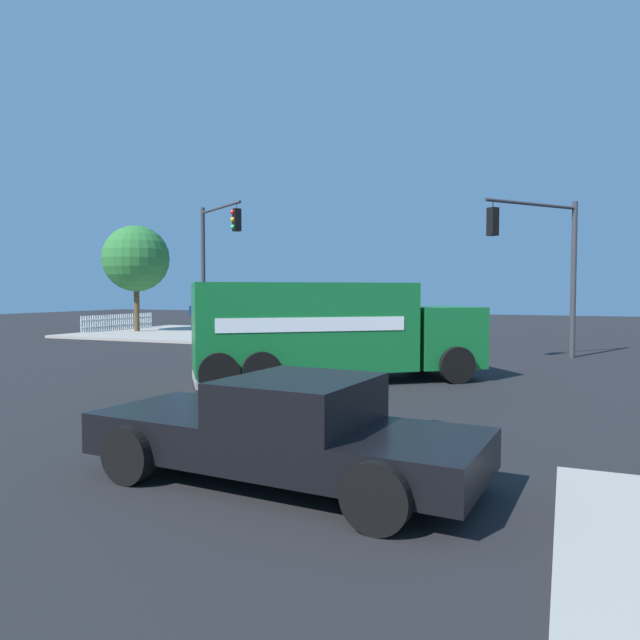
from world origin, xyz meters
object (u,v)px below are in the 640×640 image
pedestrian_near_corner (193,314)px  shade_tree_near (136,259)px  sedan_navy (305,332)px  delivery_truck (329,330)px  traffic_light_primary (213,252)px  traffic_light_secondary (546,253)px  pickup_black (286,426)px

pedestrian_near_corner → shade_tree_near: (2.52, -2.23, 3.31)m
sedan_navy → delivery_truck: bearing=27.6°
traffic_light_primary → sedan_navy: 5.60m
pedestrian_near_corner → traffic_light_secondary: bearing=69.9°
traffic_light_secondary → pickup_black: bearing=-9.4°
traffic_light_primary → pickup_black: bearing=35.6°
pickup_black → sedan_navy: bearing=-156.6°
pickup_black → sedan_navy: 19.59m
pickup_black → sedan_navy: size_ratio=1.24×
delivery_truck → pickup_black: size_ratio=1.47×
shade_tree_near → traffic_light_secondary: bearing=77.7°
traffic_light_primary → traffic_light_secondary: size_ratio=1.09×
sedan_navy → shade_tree_near: bearing=-104.0°
traffic_light_secondary → shade_tree_near: 23.28m
delivery_truck → traffic_light_secondary: bearing=145.8°
sedan_navy → pedestrian_near_corner: bearing=-119.1°
pickup_black → pedestrian_near_corner: 29.56m
delivery_truck → traffic_light_secondary: traffic_light_secondary is taller
traffic_light_primary → shade_tree_near: traffic_light_primary is taller
shade_tree_near → delivery_truck: bearing=53.6°
traffic_light_secondary → shade_tree_near: (-4.97, -22.73, 0.55)m
traffic_light_primary → shade_tree_near: 9.58m
shade_tree_near → pedestrian_near_corner: bearing=138.5°
traffic_light_secondary → traffic_light_primary: bearing=-91.2°
sedan_navy → pedestrian_near_corner: pedestrian_near_corner is taller
delivery_truck → sedan_navy: bearing=-152.4°
traffic_light_secondary → sedan_navy: (-1.90, -10.45, -3.23)m
pickup_black → shade_tree_near: shade_tree_near is taller
delivery_truck → shade_tree_near: (-12.83, -17.38, 2.99)m
traffic_light_primary → delivery_truck: bearing=47.8°
pedestrian_near_corner → shade_tree_near: bearing=-41.5°
traffic_light_primary → pedestrian_near_corner: size_ratio=3.76×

